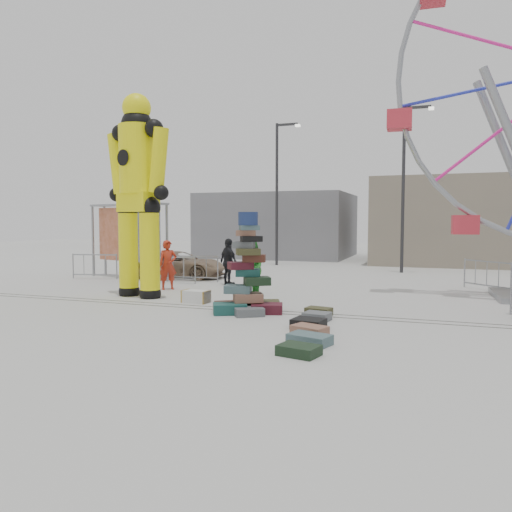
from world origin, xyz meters
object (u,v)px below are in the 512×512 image
(banner_scaffold, at_px, (128,223))
(barricade_dummy_a, at_px, (95,266))
(pedestrian_black, at_px, (229,262))
(parked_suv, at_px, (179,264))
(pedestrian_red, at_px, (168,265))
(pedestrian_green, at_px, (252,268))
(lamp_post_left, at_px, (278,186))
(barricade_dummy_c, at_px, (195,268))
(barricade_wheel_back, at_px, (487,275))
(lamp_post_right, at_px, (405,180))
(crash_test_dummy, at_px, (138,188))
(suitcase_tower, at_px, (248,284))
(barricade_dummy_b, at_px, (172,270))
(steamer_trunk, at_px, (196,297))

(banner_scaffold, bearing_deg, barricade_dummy_a, -137.73)
(pedestrian_black, height_order, parked_suv, pedestrian_black)
(pedestrian_red, xyz_separation_m, pedestrian_green, (3.42, -0.34, 0.02))
(lamp_post_left, height_order, barricade_dummy_c, lamp_post_left)
(barricade_wheel_back, bearing_deg, lamp_post_left, -170.96)
(lamp_post_right, height_order, pedestrian_red, lamp_post_right)
(crash_test_dummy, height_order, pedestrian_red, crash_test_dummy)
(barricade_dummy_c, xyz_separation_m, parked_suv, (-1.33, 1.07, 0.04))
(parked_suv, bearing_deg, barricade_dummy_c, -135.30)
(suitcase_tower, xyz_separation_m, banner_scaffold, (-7.76, 5.88, 1.68))
(banner_scaffold, distance_m, pedestrian_green, 7.55)
(crash_test_dummy, height_order, banner_scaffold, crash_test_dummy)
(crash_test_dummy, height_order, pedestrian_black, crash_test_dummy)
(barricade_dummy_a, relative_size, barricade_dummy_c, 1.00)
(pedestrian_black, bearing_deg, lamp_post_left, -50.12)
(lamp_post_right, height_order, barricade_dummy_c, lamp_post_right)
(suitcase_tower, relative_size, banner_scaffold, 0.61)
(barricade_dummy_a, distance_m, barricade_dummy_b, 3.94)
(suitcase_tower, height_order, pedestrian_green, suitcase_tower)
(barricade_dummy_a, bearing_deg, pedestrian_red, -34.70)
(barricade_wheel_back, bearing_deg, pedestrian_black, -124.08)
(suitcase_tower, distance_m, pedestrian_black, 5.90)
(pedestrian_green, relative_size, parked_suv, 0.44)
(suitcase_tower, bearing_deg, crash_test_dummy, 138.27)
(banner_scaffold, xyz_separation_m, barricade_dummy_c, (3.25, -0.05, -1.90))
(steamer_trunk, relative_size, pedestrian_black, 0.44)
(steamer_trunk, bearing_deg, barricade_dummy_a, 153.51)
(steamer_trunk, distance_m, barricade_dummy_c, 5.44)
(barricade_dummy_b, distance_m, pedestrian_red, 1.91)
(lamp_post_right, bearing_deg, barricade_dummy_c, -140.36)
(steamer_trunk, bearing_deg, barricade_dummy_b, 132.30)
(barricade_dummy_b, relative_size, parked_suv, 0.47)
(suitcase_tower, height_order, steamer_trunk, suitcase_tower)
(lamp_post_left, distance_m, pedestrian_green, 12.26)
(barricade_dummy_a, bearing_deg, parked_suv, 13.97)
(suitcase_tower, height_order, barricade_dummy_a, suitcase_tower)
(lamp_post_right, distance_m, pedestrian_green, 11.03)
(banner_scaffold, bearing_deg, parked_suv, 46.41)
(crash_test_dummy, xyz_separation_m, barricade_dummy_c, (-0.13, 4.38, -3.06))
(barricade_dummy_c, bearing_deg, barricade_dummy_b, -133.89)
(steamer_trunk, xyz_separation_m, pedestrian_red, (-2.30, 2.35, 0.72))
(banner_scaffold, height_order, barricade_wheel_back, banner_scaffold)
(lamp_post_left, xyz_separation_m, suitcase_tower, (3.51, -14.46, -3.71))
(suitcase_tower, bearing_deg, steamer_trunk, 131.10)
(banner_scaffold, distance_m, pedestrian_red, 4.51)
(steamer_trunk, distance_m, parked_suv, 7.02)
(banner_scaffold, bearing_deg, barricade_wheel_back, 22.92)
(banner_scaffold, distance_m, barricade_dummy_c, 3.77)
(pedestrian_green, xyz_separation_m, pedestrian_black, (-1.79, 2.22, -0.01))
(barricade_dummy_b, distance_m, barricade_wheel_back, 11.98)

